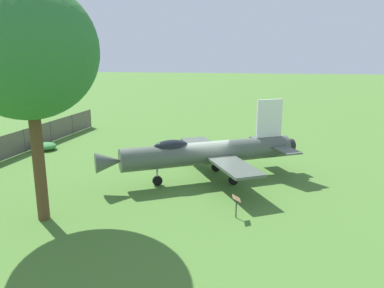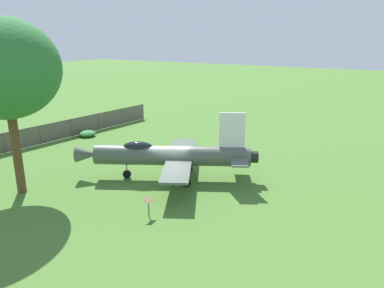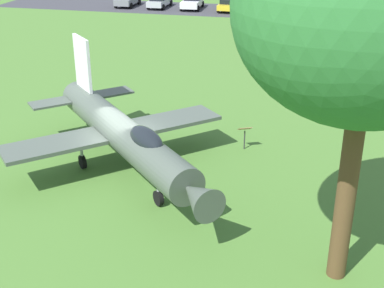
{
  "view_description": "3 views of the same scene",
  "coord_description": "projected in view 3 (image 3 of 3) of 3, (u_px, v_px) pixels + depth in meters",
  "views": [
    {
      "loc": [
        23.61,
        2.11,
        8.29
      ],
      "look_at": [
        -0.04,
        -1.05,
        2.29
      ],
      "focal_mm": 36.67,
      "sensor_mm": 36.0,
      "label": 1
    },
    {
      "loc": [
        21.02,
        13.51,
        10.09
      ],
      "look_at": [
        -0.79,
        1.19,
        2.61
      ],
      "focal_mm": 34.48,
      "sensor_mm": 36.0,
      "label": 2
    },
    {
      "loc": [
        1.62,
        -20.43,
        10.3
      ],
      "look_at": [
        2.75,
        -2.99,
        2.5
      ],
      "focal_mm": 49.68,
      "sensor_mm": 36.0,
      "label": 3
    }
  ],
  "objects": [
    {
      "name": "ground_plane",
      "position": [
        123.0,
        171.0,
        22.72
      ],
      "size": [
        200.0,
        200.0,
        0.0
      ],
      "primitive_type": "plane",
      "color": "#47722D"
    },
    {
      "name": "parking_strip",
      "position": [
        175.0,
        8.0,
        59.34
      ],
      "size": [
        41.28,
        19.83,
        0.0
      ],
      "primitive_type": "cube",
      "rotation": [
        0.0,
        0.0,
        2.84
      ],
      "color": "#38383D",
      "rests_on": "ground_plane"
    },
    {
      "name": "display_jet",
      "position": [
        124.0,
        134.0,
        21.72
      ],
      "size": [
        9.33,
        12.26,
        4.95
      ],
      "rotation": [
        0.0,
        0.0,
        5.18
      ],
      "color": "#4C564C",
      "rests_on": "ground_plane"
    },
    {
      "name": "shade_tree",
      "position": [
        372.0,
        8.0,
        13.03
      ],
      "size": [
        6.99,
        6.18,
        11.17
      ],
      "color": "brown",
      "rests_on": "ground_plane"
    },
    {
      "name": "info_plaque",
      "position": [
        245.0,
        132.0,
        24.43
      ],
      "size": [
        0.64,
        0.46,
        1.14
      ],
      "color": "#333333",
      "rests_on": "ground_plane"
    },
    {
      "name": "parked_car_yellow",
      "position": [
        229.0,
        4.0,
        57.65
      ],
      "size": [
        3.15,
        5.0,
        1.36
      ],
      "rotation": [
        0.0,
        0.0,
        1.24
      ],
      "color": "gold",
      "rests_on": "ground_plane"
    },
    {
      "name": "parked_car_white",
      "position": [
        192.0,
        2.0,
        58.68
      ],
      "size": [
        2.94,
        4.72,
        1.55
      ],
      "rotation": [
        0.0,
        0.0,
        4.45
      ],
      "color": "silver",
      "rests_on": "ground_plane"
    },
    {
      "name": "parked_car_silver",
      "position": [
        159.0,
        1.0,
        59.35
      ],
      "size": [
        3.03,
        4.85,
        1.41
      ],
      "rotation": [
        0.0,
        0.0,
        1.25
      ],
      "color": "#B2B5BA",
      "rests_on": "ground_plane"
    }
  ]
}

